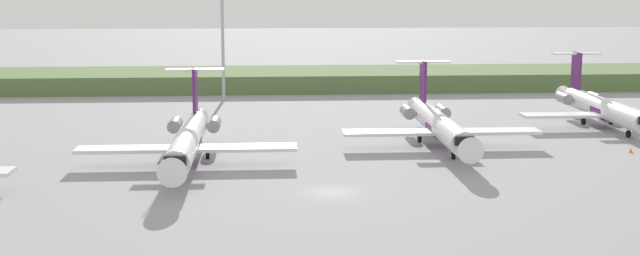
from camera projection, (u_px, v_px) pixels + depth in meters
name	position (u px, v px, depth m)	size (l,w,h in m)	color
ground_plane	(313.00, 134.00, 106.02)	(500.00, 500.00, 0.00)	#939399
grass_berm	(298.00, 79.00, 152.75)	(320.00, 20.00, 3.12)	#597542
regional_jet_second	(188.00, 139.00, 88.79)	(22.81, 31.00, 9.00)	white
regional_jet_third	(439.00, 124.00, 98.44)	(22.81, 31.00, 9.00)	white
regional_jet_fourth	(603.00, 108.00, 111.12)	(22.81, 31.00, 9.00)	white
antenna_mast	(223.00, 28.00, 134.84)	(4.40, 0.50, 28.39)	#B2B2B7
safety_cone_front_marker	(631.00, 150.00, 94.45)	(0.44, 0.44, 0.55)	orange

